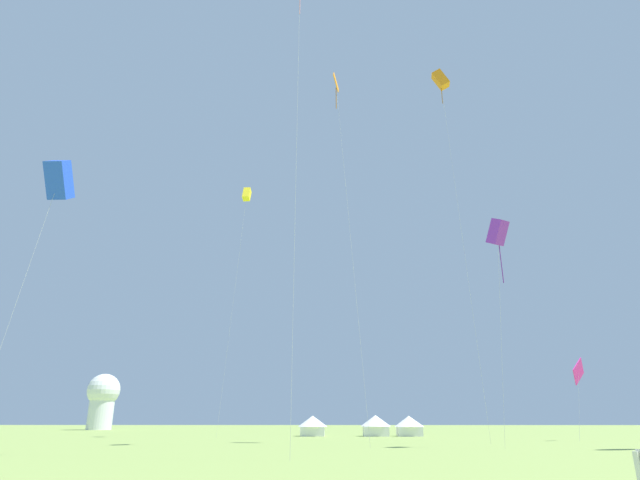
% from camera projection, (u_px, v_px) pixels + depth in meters
% --- Properties ---
extents(kite_yellow_box, '(2.44, 1.65, 31.42)m').
position_uv_depth(kite_yellow_box, '(247.00, 195.00, 68.99)').
color(kite_yellow_box, yellow).
rests_on(kite_yellow_box, ground).
extents(kite_magenta_diamond, '(2.59, 2.49, 7.89)m').
position_uv_depth(kite_magenta_diamond, '(578.00, 372.00, 51.88)').
color(kite_magenta_diamond, '#E02DA3').
rests_on(kite_magenta_diamond, ground).
extents(kite_purple_box, '(2.69, 2.43, 17.79)m').
position_uv_depth(kite_purple_box, '(498.00, 232.00, 42.72)').
color(kite_purple_box, purple).
rests_on(kite_purple_box, ground).
extents(kite_orange_box, '(2.29, 1.24, 37.56)m').
position_uv_depth(kite_orange_box, '(441.00, 81.00, 55.42)').
color(kite_orange_box, orange).
rests_on(kite_orange_box, ground).
extents(kite_blue_box, '(1.92, 3.17, 18.37)m').
position_uv_depth(kite_blue_box, '(59.00, 180.00, 34.19)').
color(kite_blue_box, blue).
rests_on(kite_blue_box, ground).
extents(kite_orange_diamond, '(2.45, 3.68, 34.56)m').
position_uv_depth(kite_orange_diamond, '(336.00, 88.00, 50.58)').
color(kite_orange_diamond, orange).
rests_on(kite_orange_diamond, ground).
extents(festival_tent_right, '(3.70, 3.70, 2.41)m').
position_uv_depth(festival_tent_right, '(313.00, 425.00, 64.51)').
color(festival_tent_right, white).
rests_on(festival_tent_right, ground).
extents(festival_tent_left, '(3.82, 3.82, 2.48)m').
position_uv_depth(festival_tent_left, '(376.00, 424.00, 64.35)').
color(festival_tent_left, white).
rests_on(festival_tent_left, ground).
extents(festival_tent_center, '(3.68, 3.68, 2.39)m').
position_uv_depth(festival_tent_center, '(409.00, 425.00, 64.24)').
color(festival_tent_center, white).
rests_on(festival_tent_center, ground).
extents(observatory_dome, '(6.40, 6.40, 10.80)m').
position_uv_depth(observatory_dome, '(103.00, 398.00, 104.26)').
color(observatory_dome, white).
rests_on(observatory_dome, ground).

